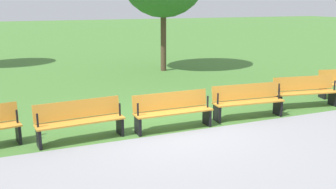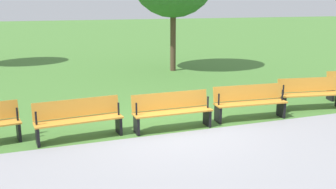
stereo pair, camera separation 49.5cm
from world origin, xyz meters
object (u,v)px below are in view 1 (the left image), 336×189
Objects in this scene: bench_1 at (305,91)px; bench_3 at (173,110)px; bench_4 at (80,119)px; bench_2 at (247,100)px.

bench_1 is 4.43m from bench_3.
bench_4 is at bearing -2.28° from bench_3.
bench_1 is 2.22m from bench_2.
bench_1 is 1.01× the size of bench_4.
bench_1 is at bearing -168.59° from bench_2.
bench_1 is 1.01× the size of bench_2.
bench_2 is 2.22m from bench_3.
bench_2 is (2.20, 0.26, 0.00)m from bench_1.
bench_1 and bench_2 have the same top height.
bench_2 is 4.44m from bench_4.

